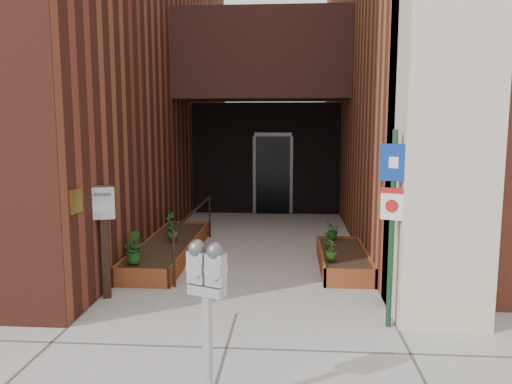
# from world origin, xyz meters

# --- Properties ---
(ground) EXTENTS (80.00, 80.00, 0.00)m
(ground) POSITION_xyz_m (0.00, 0.00, 0.00)
(ground) COLOR #9E9991
(ground) RESTS_ON ground
(architecture) EXTENTS (20.00, 14.60, 10.00)m
(architecture) POSITION_xyz_m (-0.18, 6.89, 4.98)
(architecture) COLOR maroon
(architecture) RESTS_ON ground
(planter_left) EXTENTS (0.90, 3.60, 0.30)m
(planter_left) POSITION_xyz_m (-1.55, 2.70, 0.13)
(planter_left) COLOR maroon
(planter_left) RESTS_ON ground
(planter_right) EXTENTS (0.80, 2.20, 0.30)m
(planter_right) POSITION_xyz_m (1.60, 2.20, 0.13)
(planter_right) COLOR maroon
(planter_right) RESTS_ON ground
(handrail) EXTENTS (0.04, 3.34, 0.90)m
(handrail) POSITION_xyz_m (-1.05, 2.65, 0.75)
(handrail) COLOR black
(handrail) RESTS_ON ground
(parking_meter) EXTENTS (0.35, 0.23, 1.51)m
(parking_meter) POSITION_xyz_m (0.00, -2.20, 1.17)
(parking_meter) COLOR #AEAEB0
(parking_meter) RESTS_ON ground
(sign_post) EXTENTS (0.31, 0.15, 2.39)m
(sign_post) POSITION_xyz_m (1.89, -0.27, 1.47)
(sign_post) COLOR #13361D
(sign_post) RESTS_ON ground
(payment_dropbox) EXTENTS (0.37, 0.31, 1.60)m
(payment_dropbox) POSITION_xyz_m (-1.90, 0.49, 1.15)
(payment_dropbox) COLOR black
(payment_dropbox) RESTS_ON ground
(shrub_left_a) EXTENTS (0.51, 0.51, 0.41)m
(shrub_left_a) POSITION_xyz_m (-1.73, 1.25, 0.50)
(shrub_left_a) COLOR #1B5A19
(shrub_left_a) RESTS_ON planter_left
(shrub_left_b) EXTENTS (0.32, 0.32, 0.41)m
(shrub_left_b) POSITION_xyz_m (-1.85, 1.61, 0.50)
(shrub_left_b) COLOR #204F16
(shrub_left_b) RESTS_ON planter_left
(shrub_left_c) EXTENTS (0.29, 0.29, 0.37)m
(shrub_left_c) POSITION_xyz_m (-1.49, 2.76, 0.48)
(shrub_left_c) COLOR #295B1A
(shrub_left_c) RESTS_ON planter_left
(shrub_left_d) EXTENTS (0.29, 0.29, 0.39)m
(shrub_left_d) POSITION_xyz_m (-1.70, 3.42, 0.50)
(shrub_left_d) COLOR #1C621C
(shrub_left_d) RESTS_ON planter_left
(shrub_right_a) EXTENTS (0.23, 0.23, 0.33)m
(shrub_right_a) POSITION_xyz_m (1.35, 1.61, 0.47)
(shrub_right_a) COLOR #2E621C
(shrub_right_a) RESTS_ON planter_right
(shrub_right_b) EXTENTS (0.19, 0.19, 0.30)m
(shrub_right_b) POSITION_xyz_m (1.35, 2.41, 0.45)
(shrub_right_b) COLOR #1C6320
(shrub_right_b) RESTS_ON planter_right
(shrub_right_c) EXTENTS (0.32, 0.32, 0.32)m
(shrub_right_c) POSITION_xyz_m (1.49, 3.10, 0.46)
(shrub_right_c) COLOR #1A5D1C
(shrub_right_c) RESTS_ON planter_right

